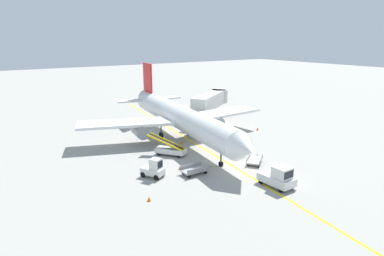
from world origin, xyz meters
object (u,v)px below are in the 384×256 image
at_px(safety_cone_nose_left, 181,142).
at_px(ground_crew_marshaller, 239,137).
at_px(pushback_tug, 278,177).
at_px(belt_loader_forward_hold, 170,149).
at_px(jet_bridge, 212,100).
at_px(baggage_cart_loaded, 255,160).
at_px(baggage_cart_empty_trailing, 195,170).
at_px(safety_cone_wingtip_left, 258,129).
at_px(airliner, 179,117).
at_px(safety_cone_wingtip_right, 180,167).
at_px(baggage_tug_near_wing, 154,169).
at_px(safety_cone_nose_right, 149,199).

bearing_deg(safety_cone_nose_left, ground_crew_marshaller, -31.98).
xyz_separation_m(pushback_tug, belt_loader_forward_hold, (-4.13, 14.27, -0.22)).
relative_size(jet_bridge, safety_cone_nose_left, 27.12).
xyz_separation_m(jet_bridge, pushback_tug, (-12.25, -27.28, -2.55)).
relative_size(baggage_cart_loaded, ground_crew_marshaller, 2.03).
distance_m(baggage_cart_empty_trailing, safety_cone_wingtip_left, 20.99).
distance_m(airliner, safety_cone_nose_left, 3.89).
height_order(ground_crew_marshaller, safety_cone_wingtip_right, ground_crew_marshaller).
bearing_deg(jet_bridge, pushback_tug, -114.18).
bearing_deg(safety_cone_nose_left, baggage_tug_near_wing, -135.95).
height_order(airliner, safety_cone_wingtip_left, airliner).
relative_size(belt_loader_forward_hold, safety_cone_wingtip_right, 10.85).
bearing_deg(airliner, pushback_tug, -91.35).
height_order(belt_loader_forward_hold, safety_cone_nose_right, belt_loader_forward_hold).
height_order(airliner, baggage_cart_empty_trailing, airliner).
bearing_deg(ground_crew_marshaller, baggage_cart_loaded, -118.54).
bearing_deg(baggage_cart_loaded, baggage_cart_empty_trailing, 170.34).
distance_m(baggage_cart_loaded, safety_cone_nose_left, 11.84).
distance_m(jet_bridge, safety_cone_wingtip_right, 25.50).
relative_size(belt_loader_forward_hold, baggage_cart_loaded, 1.38).
xyz_separation_m(airliner, baggage_cart_empty_trailing, (-5.52, -12.20, -2.95)).
height_order(jet_bridge, belt_loader_forward_hold, jet_bridge).
bearing_deg(safety_cone_nose_left, baggage_cart_loaded, -75.37).
height_order(safety_cone_wingtip_left, safety_cone_wingtip_right, same).
height_order(jet_bridge, safety_cone_nose_left, jet_bridge).
bearing_deg(safety_cone_wingtip_right, safety_cone_nose_right, -141.57).
relative_size(baggage_tug_near_wing, baggage_cart_loaded, 0.79).
distance_m(baggage_tug_near_wing, belt_loader_forward_hold, 7.27).
distance_m(baggage_tug_near_wing, safety_cone_nose_left, 12.20).
bearing_deg(safety_cone_wingtip_right, safety_cone_wingtip_left, 21.23).
height_order(pushback_tug, baggage_tug_near_wing, pushback_tug).
bearing_deg(safety_cone_wingtip_right, jet_bridge, 44.99).
bearing_deg(belt_loader_forward_hold, safety_cone_nose_right, -128.60).
distance_m(belt_loader_forward_hold, safety_cone_nose_left, 4.96).
height_order(safety_cone_nose_left, safety_cone_wingtip_right, same).
distance_m(pushback_tug, safety_cone_wingtip_right, 10.99).
bearing_deg(safety_cone_wingtip_left, ground_crew_marshaller, -152.45).
bearing_deg(safety_cone_wingtip_left, safety_cone_wingtip_right, -158.77).
xyz_separation_m(airliner, baggage_cart_loaded, (2.15, -13.51, -2.95)).
xyz_separation_m(pushback_tug, ground_crew_marshaller, (6.50, 13.17, -0.08)).
distance_m(belt_loader_forward_hold, baggage_cart_loaded, 10.66).
height_order(baggage_cart_loaded, baggage_cart_empty_trailing, same).
relative_size(belt_loader_forward_hold, safety_cone_wingtip_left, 10.85).
xyz_separation_m(baggage_tug_near_wing, safety_cone_nose_left, (8.75, 8.47, -0.71)).
relative_size(jet_bridge, baggage_tug_near_wing, 4.37).
distance_m(safety_cone_nose_right, safety_cone_wingtip_left, 28.66).
bearing_deg(jet_bridge, baggage_tug_near_wing, -139.49).
bearing_deg(baggage_tug_near_wing, safety_cone_wingtip_right, 6.54).
relative_size(jet_bridge, baggage_cart_empty_trailing, 3.16).
bearing_deg(baggage_cart_empty_trailing, airliner, 65.64).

